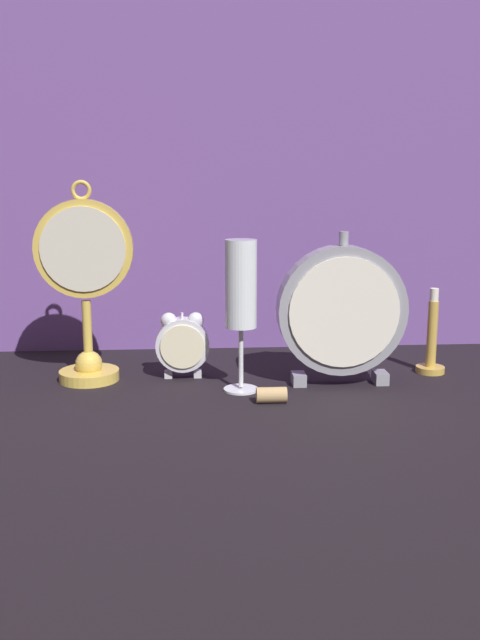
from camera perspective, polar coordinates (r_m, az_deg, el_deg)
ground_plane at (r=0.99m, az=0.32°, el=-6.67°), size 4.00×4.00×0.00m
fabric_backdrop_drape at (r=1.27m, az=-0.79°, el=15.58°), size 1.48×0.01×0.80m
pocket_watch_on_stand at (r=1.09m, az=-12.27°, el=2.47°), size 0.15×0.09×0.30m
alarm_clock_twin_bell at (r=1.10m, az=-4.62°, el=-1.77°), size 0.08×0.03×0.10m
mantel_clock_silver at (r=1.06m, az=8.15°, el=0.71°), size 0.19×0.04×0.23m
champagne_flute at (r=1.02m, az=0.28°, el=2.12°), size 0.05×0.05×0.22m
brass_candlestick at (r=1.17m, az=15.06°, el=-1.99°), size 0.05×0.05×0.14m
wine_cork at (r=1.00m, az=2.51°, el=-5.96°), size 0.04×0.02×0.02m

